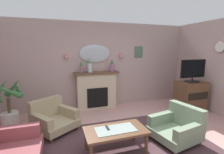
% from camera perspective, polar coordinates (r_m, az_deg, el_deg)
% --- Properties ---
extents(wall_back, '(7.00, 0.10, 2.66)m').
position_cam_1_polar(wall_back, '(5.26, -4.65, 4.05)').
color(wall_back, '#B29993').
rests_on(wall_back, ground).
extents(patterned_rug, '(3.20, 2.40, 0.01)m').
position_cam_1_polar(patterned_rug, '(3.44, 6.46, -22.79)').
color(patterned_rug, '#4C3338').
rests_on(patterned_rug, ground).
extents(fireplace, '(1.36, 0.36, 1.16)m').
position_cam_1_polar(fireplace, '(5.15, -5.37, -4.69)').
color(fireplace, beige).
rests_on(fireplace, ground).
extents(mantel_vase_right, '(0.10, 0.10, 0.36)m').
position_cam_1_polar(mantel_vase_right, '(4.91, -10.57, 3.80)').
color(mantel_vase_right, '#9E6084').
rests_on(mantel_vase_right, fireplace).
extents(mantel_vase_left, '(0.13, 0.13, 0.42)m').
position_cam_1_polar(mantel_vase_left, '(4.95, -7.70, 3.77)').
color(mantel_vase_left, silver).
rests_on(mantel_vase_left, fireplace).
extents(mantel_vase_centre, '(0.14, 0.14, 0.38)m').
position_cam_1_polar(mantel_vase_centre, '(5.13, 0.03, 3.86)').
color(mantel_vase_centre, '#9E6084').
rests_on(mantel_vase_centre, fireplace).
extents(wall_mirror, '(0.96, 0.06, 0.56)m').
position_cam_1_polar(wall_mirror, '(5.13, -5.94, 8.12)').
color(wall_mirror, '#B2BCC6').
extents(wall_sconce_left, '(0.14, 0.14, 0.14)m').
position_cam_1_polar(wall_sconce_left, '(4.97, -15.49, 7.19)').
color(wall_sconce_left, '#D17066').
extents(wall_sconce_right, '(0.14, 0.14, 0.14)m').
position_cam_1_polar(wall_sconce_right, '(5.33, 3.22, 7.68)').
color(wall_sconce_right, '#D17066').
extents(wall_clock, '(0.04, 0.31, 0.31)m').
position_cam_1_polar(wall_clock, '(5.38, 33.40, 8.68)').
color(wall_clock, silver).
extents(framed_picture, '(0.28, 0.03, 0.36)m').
position_cam_1_polar(framed_picture, '(5.66, 9.20, 8.60)').
color(framed_picture, '#4C6B56').
extents(coffee_table, '(1.10, 0.60, 0.45)m').
position_cam_1_polar(coffee_table, '(3.09, 1.24, -18.64)').
color(coffee_table, brown).
rests_on(coffee_table, ground).
extents(tv_remote, '(0.04, 0.16, 0.02)m').
position_cam_1_polar(tv_remote, '(3.09, -1.63, -17.22)').
color(tv_remote, black).
rests_on(tv_remote, coffee_table).
extents(armchair_near_fireplace, '(1.12, 1.13, 0.71)m').
position_cam_1_polar(armchair_near_fireplace, '(4.09, -19.84, -13.06)').
color(armchair_near_fireplace, tan).
rests_on(armchair_near_fireplace, ground).
extents(armchair_in_corner, '(0.94, 0.93, 0.71)m').
position_cam_1_polar(armchair_in_corner, '(3.72, 21.75, -15.56)').
color(armchair_in_corner, gray).
rests_on(armchair_in_corner, ground).
extents(tv_cabinet, '(0.80, 0.57, 0.90)m').
position_cam_1_polar(tv_cabinet, '(5.44, 25.50, -6.16)').
color(tv_cabinet, brown).
rests_on(tv_cabinet, ground).
extents(tv_flatscreen, '(0.84, 0.24, 0.65)m').
position_cam_1_polar(tv_flatscreen, '(5.27, 26.29, 2.14)').
color(tv_flatscreen, black).
rests_on(tv_flatscreen, tv_cabinet).
extents(potted_plant_corner_palm, '(0.72, 0.73, 1.17)m').
position_cam_1_polar(potted_plant_corner_palm, '(4.67, -32.17, -7.82)').
color(potted_plant_corner_palm, silver).
rests_on(potted_plant_corner_palm, ground).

